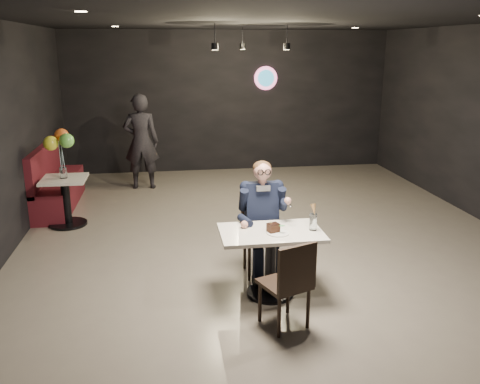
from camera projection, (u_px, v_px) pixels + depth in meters
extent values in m
plane|color=slate|center=(271.00, 242.00, 7.17)|extent=(9.00, 9.00, 0.00)
cube|color=black|center=(248.00, 32.00, 8.27)|extent=(1.40, 1.20, 0.36)
cube|color=white|center=(270.00, 263.00, 5.56)|extent=(1.10, 0.70, 0.75)
cube|color=black|center=(261.00, 238.00, 6.06)|extent=(0.42, 0.46, 0.92)
cube|color=black|center=(284.00, 282.00, 4.92)|extent=(0.56, 0.58, 0.92)
cube|color=black|center=(261.00, 217.00, 5.99)|extent=(0.60, 0.80, 1.44)
cylinder|color=white|center=(278.00, 233.00, 5.38)|extent=(0.24, 0.24, 0.01)
cube|color=black|center=(273.00, 228.00, 5.39)|extent=(0.14, 0.13, 0.08)
ellipsoid|color=#2C8639|center=(282.00, 226.00, 5.35)|extent=(0.06, 0.04, 0.01)
cylinder|color=silver|center=(313.00, 222.00, 5.46)|extent=(0.08, 0.08, 0.18)
cone|color=#BA834C|center=(314.00, 209.00, 5.40)|extent=(0.07, 0.07, 0.12)
cube|color=#4A0F14|center=(57.00, 177.00, 8.62)|extent=(0.53, 2.13, 1.07)
cube|color=white|center=(66.00, 200.00, 7.75)|extent=(0.65, 0.65, 0.82)
cylinder|color=silver|center=(63.00, 173.00, 7.63)|extent=(0.11, 0.11, 0.16)
cube|color=yellow|center=(61.00, 147.00, 7.52)|extent=(0.39, 0.39, 0.65)
imported|color=black|center=(141.00, 142.00, 9.69)|extent=(0.69, 0.48, 1.82)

